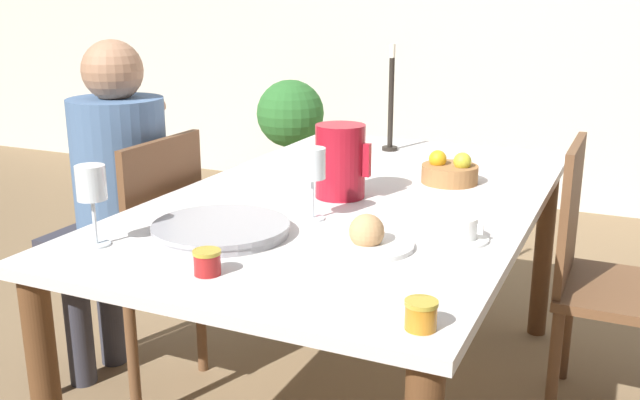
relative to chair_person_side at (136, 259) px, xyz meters
The scene contains 16 objects.
dining_table 0.75m from the chair_person_side, 13.44° to the left, with size 1.03×1.76×0.73m.
chair_person_side is the anchor object (origin of this frame).
chair_opposite 1.49m from the chair_person_side, 18.86° to the left, with size 0.42×0.42×0.88m.
person_seated 0.24m from the chair_person_side, 166.06° to the left, with size 0.39×0.41×1.17m.
red_pitcher 0.77m from the chair_person_side, 10.25° to the left, with size 0.17×0.14×0.21m.
wine_glass_water 0.81m from the chair_person_side, ahead, with size 0.07×0.07×0.19m.
wine_glass_juice 0.72m from the chair_person_side, 58.39° to the right, with size 0.07×0.07×0.19m.
teacup_near_person 1.13m from the chair_person_side, ahead, with size 0.14×0.14×0.06m.
teacup_across 0.69m from the chair_person_side, 30.05° to the left, with size 0.14×0.14×0.06m.
serving_tray 0.69m from the chair_person_side, 30.80° to the right, with size 0.34×0.34×0.03m.
bread_plate 0.98m from the chair_person_side, 16.05° to the right, with size 0.22×0.22×0.08m.
jam_jar_amber 1.33m from the chair_person_side, 28.46° to the right, with size 0.06×0.06×0.05m.
jam_jar_red 0.91m from the chair_person_side, 40.35° to the right, with size 0.06×0.06×0.05m.
fruit_bowl 1.05m from the chair_person_side, 24.27° to the left, with size 0.18×0.18×0.10m.
candlestick_tall 1.08m from the chair_person_side, 54.16° to the left, with size 0.06×0.06×0.40m.
potted_plant 2.43m from the chair_person_side, 104.88° to the left, with size 0.44×0.44×0.79m.
Camera 1 is at (0.75, -1.91, 1.29)m, focal length 40.00 mm.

